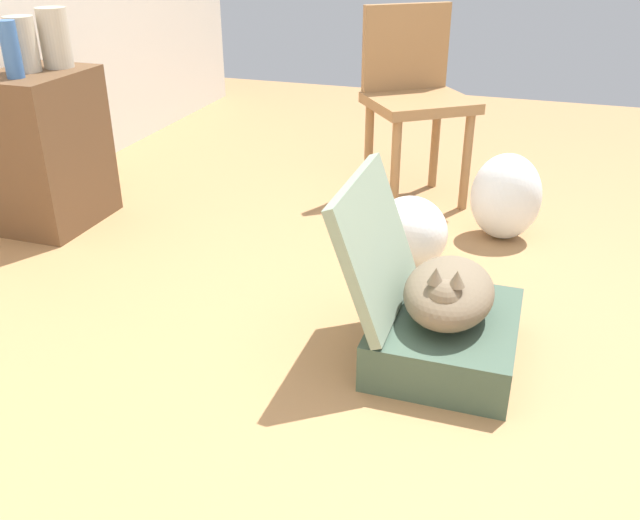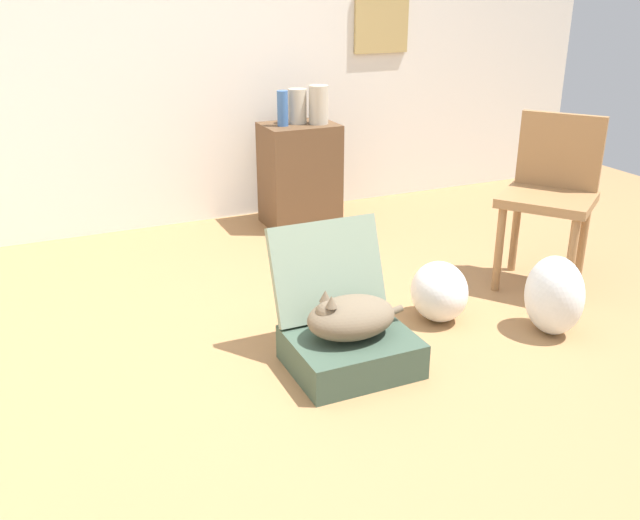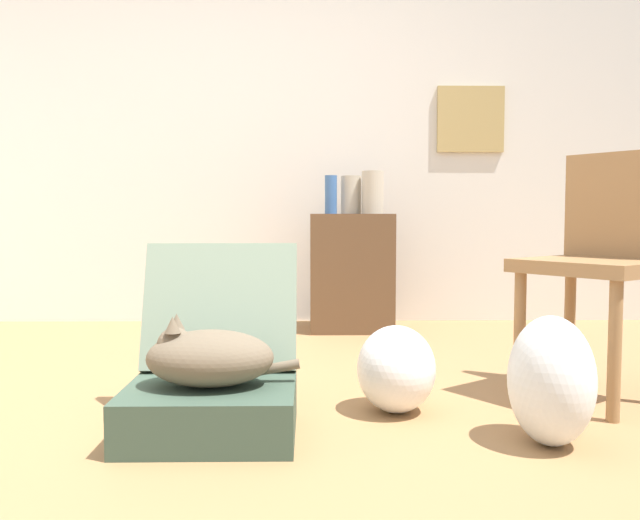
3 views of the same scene
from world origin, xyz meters
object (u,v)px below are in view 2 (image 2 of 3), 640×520
cat (350,317)px  side_table (300,175)px  vase_tall (283,108)px  plastic_bag_white (439,292)px  vase_round (297,106)px  plastic_bag_clear (554,295)px  vase_short (319,105)px  suitcase_base (351,352)px  chair (551,191)px

cat → side_table: (0.57, 1.92, 0.10)m
vase_tall → plastic_bag_white: bearing=-83.9°
plastic_bag_white → vase_round: vase_round is taller
plastic_bag_clear → vase_round: size_ratio=1.71×
cat → plastic_bag_clear: bearing=-5.3°
vase_short → vase_round: 0.14m
suitcase_base → vase_round: 2.16m
side_table → vase_round: bearing=90.0°
plastic_bag_white → cat: bearing=-158.6°
plastic_bag_clear → vase_tall: bearing=106.6°
vase_tall → chair: bearing=-57.2°
suitcase_base → chair: 1.53m
plastic_bag_clear → cat: bearing=174.7°
plastic_bag_clear → vase_round: bearing=103.0°
plastic_bag_white → vase_round: bearing=91.8°
suitcase_base → cat: 0.17m
vase_tall → chair: (0.97, -1.50, -0.28)m
suitcase_base → plastic_bag_clear: 1.05m
cat → chair: size_ratio=0.51×
plastic_bag_white → side_table: bearing=91.8°
vase_short → vase_round: size_ratio=1.11×
vase_round → chair: (0.84, -1.54, -0.28)m
vase_tall → plastic_bag_clear: bearing=-73.4°
cat → chair: chair is taller
suitcase_base → side_table: bearing=73.7°
suitcase_base → vase_round: vase_round is taller
cat → vase_tall: 2.04m
plastic_bag_clear → chair: size_ratio=0.42×
plastic_bag_white → vase_round: size_ratio=1.34×
vase_tall → vase_short: vase_short is taller
cat → chair: 1.50m
plastic_bag_clear → chair: 0.71m
vase_tall → vase_round: 0.13m
side_table → vase_round: size_ratio=3.07×
vase_short → vase_round: (-0.12, 0.07, -0.01)m
cat → plastic_bag_white: (0.62, 0.24, -0.10)m
cat → side_table: bearing=73.5°
plastic_bag_white → vase_short: size_ratio=1.21×
suitcase_base → cat: size_ratio=1.11×
suitcase_base → plastic_bag_clear: size_ratio=1.35×
plastic_bag_clear → vase_tall: vase_tall is taller
suitcase_base → vase_tall: (0.44, 1.90, 0.74)m
vase_short → vase_tall: bearing=173.6°
vase_round → chair: chair is taller
suitcase_base → vase_tall: 2.09m
suitcase_base → chair: size_ratio=0.57×
cat → vase_short: 2.08m
cat → vase_short: vase_short is taller
cat → plastic_bag_clear: 1.05m
plastic_bag_white → vase_tall: bearing=96.1°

